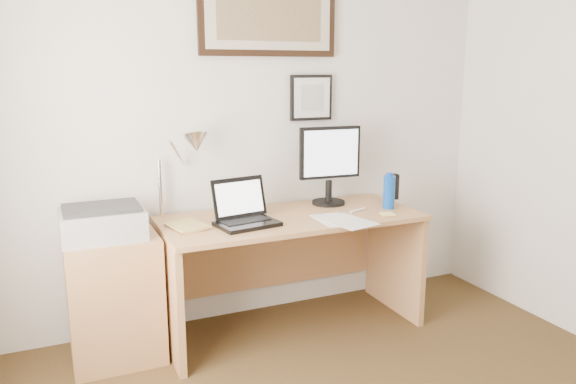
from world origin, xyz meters
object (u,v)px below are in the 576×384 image
water_bottle (389,192)px  laptop (244,214)px  lcd_monitor (330,161)px  printer (102,222)px  book (172,229)px  side_cabinet (115,299)px  desk (286,248)px

water_bottle → laptop: size_ratio=0.57×
water_bottle → lcd_monitor: 0.44m
printer → book: bearing=-11.5°
side_cabinet → desk: desk is taller
desk → lcd_monitor: (0.36, 0.09, 0.53)m
laptop → printer: laptop is taller
book → desk: book is taller
water_bottle → laptop: bearing=178.5°
laptop → lcd_monitor: size_ratio=0.72×
laptop → book: bearing=175.0°
book → laptop: bearing=-5.0°
book → lcd_monitor: (1.10, 0.19, 0.28)m
water_bottle → side_cabinet: bearing=175.7°
water_bottle → printer: bearing=175.6°
book → desk: bearing=7.8°
desk → laptop: size_ratio=4.28×
side_cabinet → book: (0.33, -0.07, 0.39)m
lcd_monitor → laptop: bearing=-161.5°
side_cabinet → book: 0.52m
side_cabinet → printer: size_ratio=1.66×
side_cabinet → laptop: size_ratio=1.95×
water_bottle → lcd_monitor: lcd_monitor is taller
side_cabinet → water_bottle: 1.80m
printer → water_bottle: bearing=-4.4°
water_bottle → printer: size_ratio=0.49×
laptop → lcd_monitor: lcd_monitor is taller
book → lcd_monitor: bearing=9.9°
desk → printer: printer is taller
side_cabinet → printer: (-0.04, 0.01, 0.45)m
book → printer: 0.38m
side_cabinet → desk: (1.07, 0.04, 0.15)m
water_bottle → printer: (-1.77, 0.14, -0.04)m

